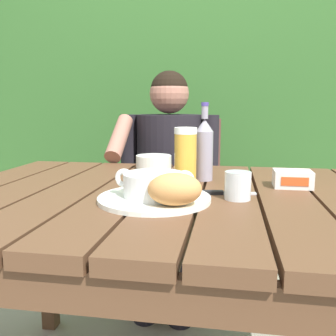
% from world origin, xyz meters
% --- Properties ---
extents(dining_table, '(1.38, 0.96, 0.78)m').
position_xyz_m(dining_table, '(0.00, 0.00, 0.69)').
color(dining_table, brown).
rests_on(dining_table, ground_plane).
extents(hedge_backdrop, '(3.59, 0.96, 3.15)m').
position_xyz_m(hedge_backdrop, '(0.16, 1.66, 1.26)').
color(hedge_backdrop, '#326028').
rests_on(hedge_backdrop, ground_plane).
extents(chair_near_diner, '(0.49, 0.40, 0.95)m').
position_xyz_m(chair_near_diner, '(-0.14, 0.91, 0.48)').
color(chair_near_diner, brown).
rests_on(chair_near_diner, ground_plane).
extents(person_eating, '(0.48, 0.47, 1.18)m').
position_xyz_m(person_eating, '(-0.14, 0.72, 0.70)').
color(person_eating, black).
rests_on(person_eating, ground_plane).
extents(serving_plate, '(0.29, 0.29, 0.01)m').
position_xyz_m(serving_plate, '(-0.04, -0.11, 0.78)').
color(serving_plate, white).
rests_on(serving_plate, dining_table).
extents(soup_bowl, '(0.21, 0.16, 0.07)m').
position_xyz_m(soup_bowl, '(-0.04, -0.11, 0.82)').
color(soup_bowl, white).
rests_on(soup_bowl, serving_plate).
extents(bread_roll, '(0.14, 0.12, 0.08)m').
position_xyz_m(bread_roll, '(0.03, -0.19, 0.83)').
color(bread_roll, tan).
rests_on(bread_roll, serving_plate).
extents(beer_glass, '(0.07, 0.07, 0.18)m').
position_xyz_m(beer_glass, '(0.02, 0.12, 0.86)').
color(beer_glass, gold).
rests_on(beer_glass, dining_table).
extents(beer_bottle, '(0.06, 0.06, 0.25)m').
position_xyz_m(beer_bottle, '(0.07, 0.18, 0.88)').
color(beer_bottle, '#938B9C').
rests_on(beer_bottle, dining_table).
extents(water_glass_small, '(0.07, 0.07, 0.07)m').
position_xyz_m(water_glass_small, '(0.17, -0.06, 0.81)').
color(water_glass_small, silver).
rests_on(water_glass_small, dining_table).
extents(butter_tub, '(0.11, 0.08, 0.05)m').
position_xyz_m(butter_tub, '(0.34, 0.12, 0.80)').
color(butter_tub, white).
rests_on(butter_tub, dining_table).
extents(table_knife, '(0.15, 0.04, 0.01)m').
position_xyz_m(table_knife, '(0.13, -0.01, 0.78)').
color(table_knife, silver).
rests_on(table_knife, dining_table).
extents(diner_bowl, '(0.14, 0.14, 0.05)m').
position_xyz_m(diner_bowl, '(-0.14, 0.38, 0.80)').
color(diner_bowl, white).
rests_on(diner_bowl, dining_table).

